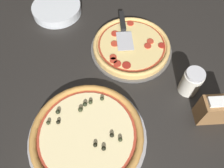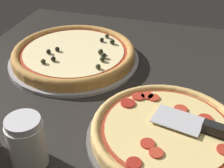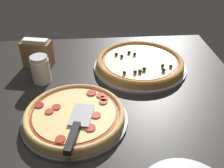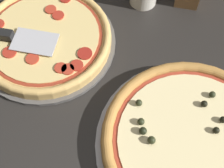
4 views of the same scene
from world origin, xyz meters
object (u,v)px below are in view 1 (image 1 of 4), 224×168
(pizza_front, at_px, (131,45))
(parmesan_shaker, at_px, (191,82))
(pizza_back, at_px, (87,134))
(plate_stack, at_px, (57,9))
(napkin_holder, at_px, (218,109))
(serving_spatula, at_px, (123,26))

(pizza_front, height_order, parmesan_shaker, parmesan_shaker)
(pizza_front, height_order, pizza_back, pizza_back)
(pizza_front, relative_size, plate_stack, 1.41)
(pizza_back, distance_m, napkin_holder, 0.45)
(pizza_front, distance_m, napkin_holder, 0.42)
(pizza_back, height_order, napkin_holder, napkin_holder)
(serving_spatula, distance_m, parmesan_shaker, 0.38)
(pizza_front, distance_m, pizza_back, 0.43)
(pizza_front, bearing_deg, parmesan_shaker, 119.41)
(serving_spatula, xyz_separation_m, parmesan_shaker, (-0.15, 0.35, 0.01))
(serving_spatula, xyz_separation_m, napkin_holder, (-0.18, 0.48, 0.01))
(pizza_front, relative_size, pizza_back, 0.87)
(pizza_front, xyz_separation_m, parmesan_shaker, (-0.14, 0.25, 0.03))
(parmesan_shaker, bearing_deg, serving_spatula, -67.04)
(pizza_back, bearing_deg, napkin_holder, 173.20)
(pizza_back, bearing_deg, pizza_front, -129.59)
(serving_spatula, relative_size, napkin_holder, 1.65)
(plate_stack, height_order, parmesan_shaker, parmesan_shaker)
(parmesan_shaker, distance_m, napkin_holder, 0.13)
(pizza_back, xyz_separation_m, napkin_holder, (-0.45, 0.05, 0.03))
(parmesan_shaker, relative_size, napkin_holder, 0.82)
(pizza_back, bearing_deg, serving_spatula, -121.73)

